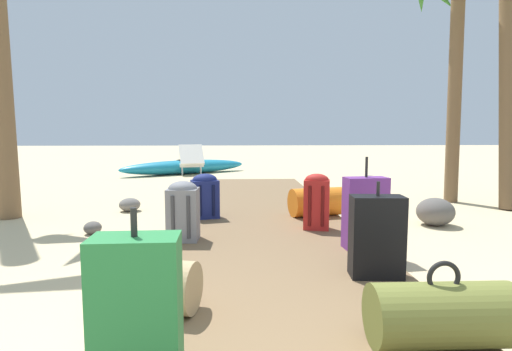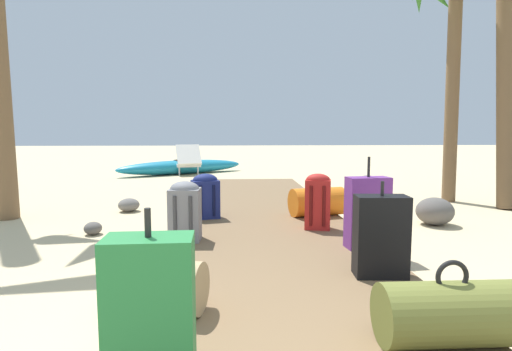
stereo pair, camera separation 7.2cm
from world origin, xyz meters
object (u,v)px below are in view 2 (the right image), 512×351
duffel_bag_olive (450,313)px  backpack_red (318,200)px  suitcase_purple (367,213)px  duffel_bag_tan (161,286)px  kayak (183,167)px  backpack_navy (205,195)px  lounge_chair (186,162)px  duffel_bag_orange (317,202)px  suitcase_black (381,236)px  backpack_grey (185,209)px  suitcase_green (151,322)px

duffel_bag_olive → backpack_red: 2.42m
suitcase_purple → duffel_bag_tan: bearing=-142.8°
kayak → duffel_bag_tan: bearing=-84.0°
backpack_navy → backpack_red: bearing=-27.2°
suitcase_purple → backpack_navy: 2.05m
duffel_bag_olive → kayak: bearing=104.6°
backpack_red → backpack_navy: 1.39m
backpack_red → lounge_chair: size_ratio=0.36×
duffel_bag_orange → suitcase_black: bearing=-89.8°
suitcase_black → lounge_chair: lounge_chair is taller
suitcase_black → backpack_grey: (-1.51, 1.06, 0.01)m
duffel_bag_orange → duffel_bag_tan: 3.03m
suitcase_black → backpack_grey: size_ratio=1.21×
suitcase_purple → kayak: suitcase_purple is taller
backpack_navy → duffel_bag_tan: (-0.09, -2.59, -0.13)m
duffel_bag_olive → backpack_red: backpack_red is taller
backpack_navy → backpack_grey: 1.03m
duffel_bag_olive → suitcase_green: 1.42m
suitcase_purple → backpack_navy: bearing=138.2°
duffel_bag_olive → backpack_red: size_ratio=1.16×
duffel_bag_orange → suitcase_green: 3.73m
duffel_bag_tan → lounge_chair: 8.73m
backpack_navy → lounge_chair: bearing=98.4°
kayak → backpack_red: bearing=-71.6°
duffel_bag_tan → backpack_navy: bearing=88.1°
duffel_bag_orange → backpack_navy: 1.38m
duffel_bag_olive → lounge_chair: bearing=104.0°
suitcase_purple → backpack_red: suitcase_purple is taller
backpack_navy → lounge_chair: 6.16m
suitcase_black → suitcase_purple: bearing=78.8°
duffel_bag_orange → backpack_grey: bearing=-144.3°
suitcase_purple → suitcase_green: size_ratio=1.08×
suitcase_purple → backpack_grey: size_ratio=1.43×
kayak → duffel_bag_orange: bearing=-68.4°
duffel_bag_orange → lounge_chair: size_ratio=0.44×
backpack_red → suitcase_purple: bearing=-68.2°
backpack_navy → kayak: backpack_navy is taller
backpack_navy → suitcase_black: size_ratio=0.78×
suitcase_black → kayak: suitcase_black is taller
suitcase_black → backpack_red: bearing=96.0°
duffel_bag_orange → kayak: 6.47m
duffel_bag_olive → kayak: size_ratio=0.21×
duffel_bag_tan → lounge_chair: bearing=95.4°
suitcase_green → duffel_bag_tan: bearing=97.2°
suitcase_purple → backpack_grey: bearing=168.2°
backpack_red → lounge_chair: (-2.14, 6.73, -0.06)m
duffel_bag_tan → suitcase_black: bearing=19.1°
duffel_bag_orange → backpack_navy: bearing=-177.5°
duffel_bag_olive → kayak: (-2.38, 9.13, -0.05)m
kayak → backpack_grey: bearing=-83.0°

